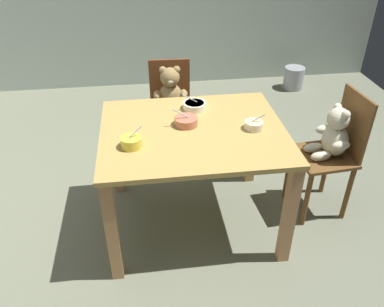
# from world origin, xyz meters

# --- Properties ---
(ground_plane) EXTENTS (5.20, 5.20, 0.04)m
(ground_plane) POSITION_xyz_m (0.00, 0.00, -0.02)
(ground_plane) COLOR #6A6E5A
(dining_table) EXTENTS (1.15, 0.95, 0.76)m
(dining_table) POSITION_xyz_m (0.00, 0.00, 0.63)
(dining_table) COLOR #AF8C47
(dining_table) RESTS_ON ground_plane
(teddy_chair_far_center) EXTENTS (0.38, 0.38, 0.86)m
(teddy_chair_far_center) POSITION_xyz_m (-0.07, 0.86, 0.57)
(teddy_chair_far_center) COLOR brown
(teddy_chair_far_center) RESTS_ON ground_plane
(teddy_chair_near_right) EXTENTS (0.40, 0.40, 0.91)m
(teddy_chair_near_right) POSITION_xyz_m (0.97, 0.03, 0.57)
(teddy_chair_near_right) COLOR brown
(teddy_chair_near_right) RESTS_ON ground_plane
(porridge_bowl_yellow_near_left) EXTENTS (0.13, 0.12, 0.12)m
(porridge_bowl_yellow_near_left) POSITION_xyz_m (-0.38, -0.15, 0.79)
(porridge_bowl_yellow_near_left) COLOR yellow
(porridge_bowl_yellow_near_left) RESTS_ON dining_table
(porridge_bowl_cream_near_right) EXTENTS (0.12, 0.11, 0.11)m
(porridge_bowl_cream_near_right) POSITION_xyz_m (0.37, -0.04, 0.79)
(porridge_bowl_cream_near_right) COLOR beige
(porridge_bowl_cream_near_right) RESTS_ON dining_table
(porridge_bowl_white_far_center) EXTENTS (0.17, 0.16, 0.12)m
(porridge_bowl_white_far_center) POSITION_xyz_m (0.05, 0.28, 0.78)
(porridge_bowl_white_far_center) COLOR white
(porridge_bowl_white_far_center) RESTS_ON dining_table
(porridge_bowl_terracotta_center) EXTENTS (0.16, 0.15, 0.12)m
(porridge_bowl_terracotta_center) POSITION_xyz_m (-0.04, 0.06, 0.79)
(porridge_bowl_terracotta_center) COLOR #BE6C4E
(porridge_bowl_terracotta_center) RESTS_ON dining_table
(metal_pail) EXTENTS (0.24, 0.24, 0.26)m
(metal_pail) POSITION_xyz_m (1.52, 2.15, 0.13)
(metal_pail) COLOR #93969B
(metal_pail) RESTS_ON ground_plane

